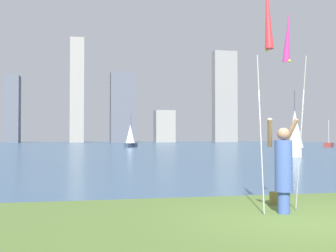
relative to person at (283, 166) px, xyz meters
The scene contains 13 objects.
ground 50.36m from the person, 89.94° to the left, with size 120.00×138.00×0.12m.
person is the anchor object (origin of this frame).
kite_flag_left 2.97m from the person, 151.01° to the right, with size 0.16×0.66×4.72m.
kite_flag_right 2.75m from the person, 53.42° to the left, with size 0.16×0.94×4.25m.
bag 1.39m from the person, 70.63° to the left, with size 0.29×0.13×0.29m.
sailboat_0 52.69m from the person, 86.57° to the left, with size 2.20×2.57×4.91m.
sailboat_1 57.46m from the person, 56.30° to the left, with size 2.42×2.45×3.98m.
sailboat_3 24.98m from the person, 60.78° to the left, with size 1.92×2.63×5.11m.
skyline_tower_1 107.88m from the person, 101.21° to the left, with size 3.55×4.56×17.16m.
skyline_tower_2 104.72m from the person, 92.63° to the left, with size 3.57×3.73×27.18m.
skyline_tower_3 101.33m from the person, 86.19° to the left, with size 6.06×4.44×18.09m.
skyline_tower_4 106.57m from the person, 79.90° to the left, with size 5.33×4.50×8.65m.
skyline_tower_5 110.19m from the person, 71.03° to the left, with size 6.54×3.01×25.37m.
Camera 1 is at (-4.07, -7.21, 1.54)m, focal length 44.95 mm.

